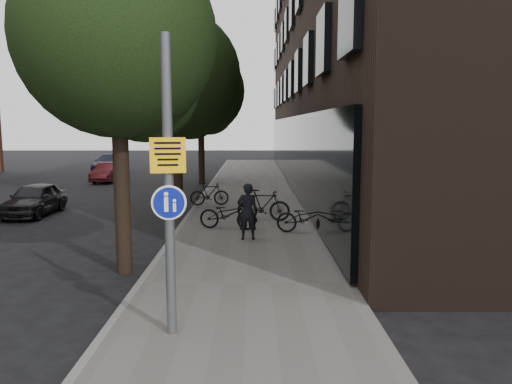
{
  "coord_description": "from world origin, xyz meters",
  "views": [
    {
      "loc": [
        0.38,
        -6.74,
        3.41
      ],
      "look_at": [
        0.44,
        3.66,
        2.0
      ],
      "focal_mm": 35.0,
      "sensor_mm": 36.0,
      "label": 1
    }
  ],
  "objects_px": {
    "pedestrian": "(248,211)",
    "signpost": "(169,187)",
    "parked_bike_facade_near": "(306,218)",
    "parked_car_near": "(35,199)"
  },
  "relations": [
    {
      "from": "pedestrian",
      "to": "signpost",
      "type": "bearing_deg",
      "value": 74.97
    },
    {
      "from": "parked_bike_facade_near",
      "to": "signpost",
      "type": "bearing_deg",
      "value": 173.18
    },
    {
      "from": "pedestrian",
      "to": "parked_bike_facade_near",
      "type": "bearing_deg",
      "value": -161.09
    },
    {
      "from": "signpost",
      "to": "parked_bike_facade_near",
      "type": "distance_m",
      "value": 8.08
    },
    {
      "from": "signpost",
      "to": "pedestrian",
      "type": "height_order",
      "value": "signpost"
    },
    {
      "from": "signpost",
      "to": "parked_car_near",
      "type": "xyz_separation_m",
      "value": [
        -7.0,
        11.16,
        -1.85
      ]
    },
    {
      "from": "pedestrian",
      "to": "parked_bike_facade_near",
      "type": "height_order",
      "value": "pedestrian"
    },
    {
      "from": "signpost",
      "to": "pedestrian",
      "type": "distance_m",
      "value": 6.78
    },
    {
      "from": "signpost",
      "to": "parked_car_near",
      "type": "relative_size",
      "value": 1.3
    },
    {
      "from": "pedestrian",
      "to": "parked_car_near",
      "type": "bearing_deg",
      "value": -34.92
    }
  ]
}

